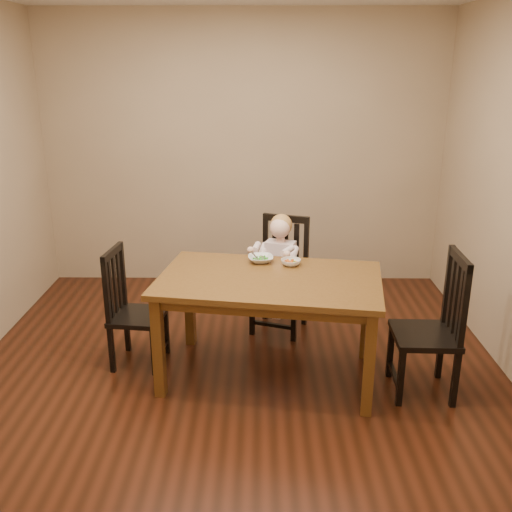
{
  "coord_description": "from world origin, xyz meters",
  "views": [
    {
      "loc": [
        0.17,
        -3.73,
        2.2
      ],
      "look_at": [
        0.14,
        0.25,
        0.84
      ],
      "focal_mm": 40.0,
      "sensor_mm": 36.0,
      "label": 1
    }
  ],
  "objects_px": {
    "bowl_peas": "(261,259)",
    "toddler": "(279,263)",
    "chair_child": "(281,277)",
    "bowl_veg": "(291,262)",
    "chair_left": "(132,310)",
    "chair_right": "(433,328)",
    "dining_table": "(269,289)"
  },
  "relations": [
    {
      "from": "bowl_peas",
      "to": "toddler",
      "type": "bearing_deg",
      "value": 70.27
    },
    {
      "from": "chair_child",
      "to": "bowl_veg",
      "type": "xyz_separation_m",
      "value": [
        0.05,
        -0.56,
        0.33
      ]
    },
    {
      "from": "bowl_veg",
      "to": "chair_left",
      "type": "bearing_deg",
      "value": -176.96
    },
    {
      "from": "chair_right",
      "to": "toddler",
      "type": "bearing_deg",
      "value": 48.06
    },
    {
      "from": "chair_left",
      "to": "chair_child",
      "type": "bearing_deg",
      "value": 125.31
    },
    {
      "from": "bowl_peas",
      "to": "dining_table",
      "type": "bearing_deg",
      "value": -79.32
    },
    {
      "from": "dining_table",
      "to": "chair_left",
      "type": "xyz_separation_m",
      "value": [
        -1.03,
        0.19,
        -0.25
      ]
    },
    {
      "from": "chair_left",
      "to": "bowl_veg",
      "type": "relative_size",
      "value": 6.24
    },
    {
      "from": "dining_table",
      "to": "chair_left",
      "type": "height_order",
      "value": "chair_left"
    },
    {
      "from": "bowl_peas",
      "to": "bowl_veg",
      "type": "bearing_deg",
      "value": -18.26
    },
    {
      "from": "chair_left",
      "to": "bowl_peas",
      "type": "bearing_deg",
      "value": 104.69
    },
    {
      "from": "dining_table",
      "to": "bowl_veg",
      "type": "height_order",
      "value": "bowl_veg"
    },
    {
      "from": "toddler",
      "to": "bowl_veg",
      "type": "relative_size",
      "value": 3.74
    },
    {
      "from": "chair_left",
      "to": "chair_right",
      "type": "height_order",
      "value": "chair_right"
    },
    {
      "from": "chair_child",
      "to": "bowl_peas",
      "type": "relative_size",
      "value": 5.2
    },
    {
      "from": "dining_table",
      "to": "chair_right",
      "type": "height_order",
      "value": "chair_right"
    },
    {
      "from": "chair_child",
      "to": "bowl_veg",
      "type": "height_order",
      "value": "chair_child"
    },
    {
      "from": "chair_child",
      "to": "chair_left",
      "type": "relative_size",
      "value": 1.07
    },
    {
      "from": "chair_right",
      "to": "toddler",
      "type": "relative_size",
      "value": 1.86
    },
    {
      "from": "dining_table",
      "to": "chair_right",
      "type": "xyz_separation_m",
      "value": [
        1.11,
        -0.21,
        -0.2
      ]
    },
    {
      "from": "chair_left",
      "to": "bowl_veg",
      "type": "height_order",
      "value": "chair_left"
    },
    {
      "from": "chair_right",
      "to": "toddler",
      "type": "xyz_separation_m",
      "value": [
        -1.01,
        0.98,
        0.12
      ]
    },
    {
      "from": "chair_child",
      "to": "toddler",
      "type": "height_order",
      "value": "chair_child"
    },
    {
      "from": "dining_table",
      "to": "bowl_peas",
      "type": "relative_size",
      "value": 8.89
    },
    {
      "from": "dining_table",
      "to": "bowl_veg",
      "type": "distance_m",
      "value": 0.32
    },
    {
      "from": "chair_right",
      "to": "chair_left",
      "type": "bearing_deg",
      "value": 81.46
    },
    {
      "from": "dining_table",
      "to": "toddler",
      "type": "bearing_deg",
      "value": 82.82
    },
    {
      "from": "bowl_veg",
      "to": "dining_table",
      "type": "bearing_deg",
      "value": -122.71
    },
    {
      "from": "chair_child",
      "to": "dining_table",
      "type": "bearing_deg",
      "value": 101.1
    },
    {
      "from": "bowl_veg",
      "to": "chair_right",
      "type": "bearing_deg",
      "value": -25.93
    },
    {
      "from": "chair_child",
      "to": "bowl_peas",
      "type": "xyz_separation_m",
      "value": [
        -0.17,
        -0.49,
        0.33
      ]
    },
    {
      "from": "bowl_peas",
      "to": "chair_child",
      "type": "bearing_deg",
      "value": 70.34
    }
  ]
}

